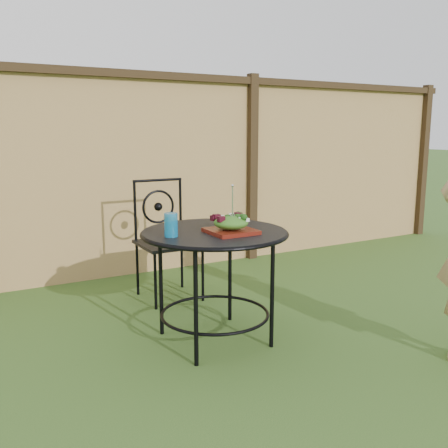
% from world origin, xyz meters
% --- Properties ---
extents(ground, '(60.00, 60.00, 0.00)m').
position_xyz_m(ground, '(0.00, 0.00, 0.00)').
color(ground, '#224315').
rests_on(ground, ground).
extents(fence, '(8.00, 0.12, 1.90)m').
position_xyz_m(fence, '(-0.00, 2.19, 0.95)').
color(fence, '#E6B372').
rests_on(fence, ground).
extents(patio_table, '(0.92, 0.92, 0.72)m').
position_xyz_m(patio_table, '(-0.05, 0.46, 0.59)').
color(patio_table, black).
rests_on(patio_table, ground).
extents(patio_chair, '(0.46, 0.46, 0.95)m').
position_xyz_m(patio_chair, '(0.03, 1.43, 0.50)').
color(patio_chair, black).
rests_on(patio_chair, ground).
extents(salad_plate, '(0.27, 0.27, 0.02)m').
position_xyz_m(salad_plate, '(0.01, 0.34, 0.74)').
color(salad_plate, '#4E190B').
rests_on(salad_plate, patio_table).
extents(salad, '(0.21, 0.21, 0.08)m').
position_xyz_m(salad, '(0.01, 0.34, 0.79)').
color(salad, '#235614').
rests_on(salad, salad_plate).
extents(fork, '(0.01, 0.01, 0.18)m').
position_xyz_m(fork, '(0.02, 0.34, 0.92)').
color(fork, silver).
rests_on(fork, salad).
extents(drinking_glass, '(0.08, 0.08, 0.14)m').
position_xyz_m(drinking_glass, '(-0.35, 0.43, 0.79)').
color(drinking_glass, '#0E74A9').
rests_on(drinking_glass, patio_table).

